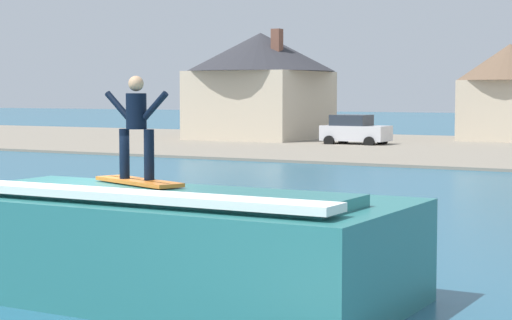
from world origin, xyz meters
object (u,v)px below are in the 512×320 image
at_px(car_near_shore, 355,130).
at_px(house_with_chimney, 260,80).
at_px(wave_crest, 181,245).
at_px(house_small_cottage, 509,88).
at_px(surfer, 136,122).
at_px(surfboard, 139,181).

bearing_deg(car_near_shore, house_with_chimney, 159.76).
height_order(wave_crest, car_near_shore, car_near_shore).
xyz_separation_m(car_near_shore, house_small_cottage, (6.88, 8.94, 2.53)).
xyz_separation_m(surfer, car_near_shore, (-13.00, 38.93, -1.77)).
height_order(surfer, house_small_cottage, house_small_cottage).
xyz_separation_m(surfboard, car_near_shore, (-13.04, 38.95, -0.85)).
height_order(wave_crest, surfer, surfer).
bearing_deg(surfer, car_near_shore, 108.46).
xyz_separation_m(house_with_chimney, house_small_cottage, (14.96, 5.96, -0.51)).
bearing_deg(house_with_chimney, house_small_cottage, 21.71).
bearing_deg(house_with_chimney, car_near_shore, -20.24).
relative_size(surfboard, house_small_cottage, 0.28).
xyz_separation_m(wave_crest, surfboard, (-0.70, -0.13, 0.96)).
xyz_separation_m(wave_crest, house_small_cottage, (-6.86, 47.76, 2.65)).
relative_size(wave_crest, surfer, 4.32).
distance_m(wave_crest, surfboard, 1.20).
distance_m(surfboard, surfer, 0.93).
relative_size(wave_crest, car_near_shore, 1.77).
bearing_deg(surfboard, wave_crest, 10.40).
relative_size(house_with_chimney, house_small_cottage, 1.47).
bearing_deg(surfer, house_with_chimney, 116.70).
bearing_deg(house_with_chimney, surfboard, -63.26).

